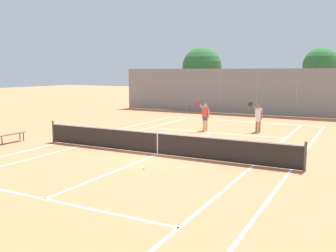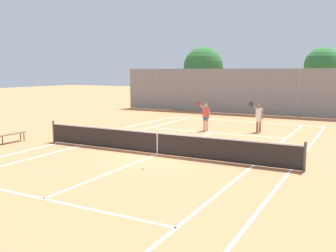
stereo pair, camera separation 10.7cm
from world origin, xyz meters
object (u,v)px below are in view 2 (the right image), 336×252
at_px(courtside_bench, 12,134).
at_px(tree_behind_left, 203,68).
at_px(tennis_net, 157,142).
at_px(player_far_right, 259,116).
at_px(loose_tennis_ball_2, 100,144).
at_px(player_far_left, 206,115).
at_px(loose_tennis_ball_1, 161,145).
at_px(loose_tennis_ball_3, 143,169).
at_px(loose_tennis_ball_0, 245,165).
at_px(tree_behind_right, 322,66).

height_order(courtside_bench, tree_behind_left, tree_behind_left).
bearing_deg(tennis_net, player_far_right, 73.67).
bearing_deg(courtside_bench, loose_tennis_ball_2, 21.14).
distance_m(player_far_left, loose_tennis_ball_2, 7.03).
bearing_deg(loose_tennis_ball_2, loose_tennis_ball_1, 23.93).
relative_size(loose_tennis_ball_1, courtside_bench, 0.04).
bearing_deg(courtside_bench, tennis_net, 8.23).
bearing_deg(courtside_bench, loose_tennis_ball_1, 22.24).
bearing_deg(loose_tennis_ball_3, loose_tennis_ball_2, 145.21).
bearing_deg(loose_tennis_ball_1, loose_tennis_ball_2, -156.07).
height_order(loose_tennis_ball_3, tree_behind_left, tree_behind_left).
distance_m(loose_tennis_ball_1, loose_tennis_ball_3, 4.44).
xyz_separation_m(loose_tennis_ball_0, loose_tennis_ball_2, (-7.31, 0.65, 0.00)).
xyz_separation_m(tennis_net, courtside_bench, (-7.67, -1.11, -0.10)).
relative_size(player_far_right, tree_behind_right, 0.32).
xyz_separation_m(loose_tennis_ball_1, courtside_bench, (-6.88, -2.81, 0.38)).
distance_m(tennis_net, tree_behind_left, 20.63).
height_order(loose_tennis_ball_2, loose_tennis_ball_3, same).
height_order(loose_tennis_ball_3, tree_behind_right, tree_behind_right).
xyz_separation_m(loose_tennis_ball_1, loose_tennis_ball_3, (1.59, -4.15, 0.00)).
bearing_deg(player_far_left, loose_tennis_ball_3, -81.31).
bearing_deg(courtside_bench, loose_tennis_ball_0, 4.84).
relative_size(loose_tennis_ball_1, tree_behind_left, 0.01).
bearing_deg(player_far_left, tennis_net, -84.81).
height_order(player_far_right, tree_behind_right, tree_behind_right).
bearing_deg(courtside_bench, tree_behind_left, 85.58).
distance_m(player_far_right, tree_behind_right, 13.05).
relative_size(player_far_right, loose_tennis_ball_0, 26.88).
bearing_deg(tree_behind_left, loose_tennis_ball_1, -73.37).
distance_m(tennis_net, player_far_right, 8.17).
bearing_deg(loose_tennis_ball_1, loose_tennis_ball_3, -69.08).
bearing_deg(tennis_net, loose_tennis_ball_0, -2.00).
relative_size(loose_tennis_ball_1, tree_behind_right, 0.01).
distance_m(tennis_net, loose_tennis_ball_2, 3.53).
xyz_separation_m(player_far_right, loose_tennis_ball_0, (1.56, -7.96, -0.89)).
bearing_deg(tree_behind_left, player_far_right, -54.19).
bearing_deg(loose_tennis_ball_3, courtside_bench, 171.05).
bearing_deg(tree_behind_left, loose_tennis_ball_3, -72.54).
xyz_separation_m(player_far_right, courtside_bench, (-9.96, -8.94, -0.52)).
bearing_deg(tree_behind_left, player_far_left, -66.50).
bearing_deg(courtside_bench, player_far_right, 41.90).
xyz_separation_m(loose_tennis_ball_0, courtside_bench, (-11.51, -0.97, 0.38)).
bearing_deg(loose_tennis_ball_1, tennis_net, -65.31).
xyz_separation_m(tree_behind_left, tree_behind_right, (10.33, 0.95, 0.06)).
xyz_separation_m(tennis_net, loose_tennis_ball_0, (3.85, -0.13, -0.48)).
relative_size(loose_tennis_ball_0, tree_behind_left, 0.01).
bearing_deg(loose_tennis_ball_2, loose_tennis_ball_3, -34.79).
xyz_separation_m(loose_tennis_ball_2, tree_behind_left, (-2.62, 18.91, 3.80)).
bearing_deg(loose_tennis_ball_0, tennis_net, 178.00).
xyz_separation_m(player_far_left, tree_behind_right, (4.87, 13.49, 2.97)).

